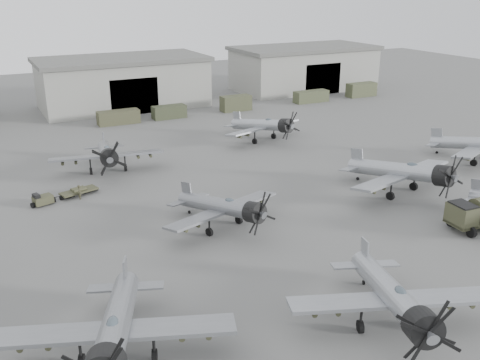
% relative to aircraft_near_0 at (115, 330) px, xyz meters
% --- Properties ---
extents(ground, '(220.00, 220.00, 0.00)m').
position_rel_aircraft_near_0_xyz_m(ground, '(19.16, 5.82, -2.50)').
color(ground, '#525350').
rests_on(ground, ground).
extents(hangar_center, '(29.00, 14.80, 8.70)m').
position_rel_aircraft_near_0_xyz_m(hangar_center, '(19.16, 67.78, 1.88)').
color(hangar_center, gray).
rests_on(hangar_center, ground).
extents(hangar_right, '(29.00, 14.80, 8.70)m').
position_rel_aircraft_near_0_xyz_m(hangar_right, '(57.16, 67.78, 1.88)').
color(hangar_right, gray).
rests_on(hangar_right, ground).
extents(support_truck_3, '(6.46, 2.20, 2.12)m').
position_rel_aircraft_near_0_xyz_m(support_truck_3, '(14.92, 55.82, -1.44)').
color(support_truck_3, '#3F402A').
rests_on(support_truck_3, ground).
extents(support_truck_4, '(5.42, 2.20, 2.07)m').
position_rel_aircraft_near_0_xyz_m(support_truck_4, '(23.27, 55.82, -1.46)').
color(support_truck_4, '#353B27').
rests_on(support_truck_4, ground).
extents(support_truck_5, '(5.25, 2.20, 2.60)m').
position_rel_aircraft_near_0_xyz_m(support_truck_5, '(35.44, 55.82, -1.20)').
color(support_truck_5, '#40432B').
rests_on(support_truck_5, ground).
extents(support_truck_6, '(6.64, 2.20, 2.10)m').
position_rel_aircraft_near_0_xyz_m(support_truck_6, '(51.02, 55.82, -1.44)').
color(support_truck_6, '#43492F').
rests_on(support_truck_6, ground).
extents(support_truck_7, '(6.03, 2.20, 2.63)m').
position_rel_aircraft_near_0_xyz_m(support_truck_7, '(62.71, 55.82, -1.18)').
color(support_truck_7, '#444930').
rests_on(support_truck_7, ground).
extents(aircraft_near_0, '(13.58, 12.26, 5.49)m').
position_rel_aircraft_near_0_xyz_m(aircraft_near_0, '(0.00, 0.00, 0.00)').
color(aircraft_near_0, gray).
rests_on(aircraft_near_0, ground).
extents(aircraft_near_1, '(13.12, 11.85, 5.31)m').
position_rel_aircraft_near_0_xyz_m(aircraft_near_1, '(16.30, -4.60, -0.08)').
color(aircraft_near_1, '#989BA0').
rests_on(aircraft_near_1, ground).
extents(aircraft_mid_1, '(11.95, 10.76, 4.78)m').
position_rel_aircraft_near_0_xyz_m(aircraft_mid_1, '(13.31, 13.58, -0.32)').
color(aircraft_mid_1, gray).
rests_on(aircraft_mid_1, ground).
extents(aircraft_mid_2, '(14.00, 12.60, 5.57)m').
position_rel_aircraft_near_0_xyz_m(aircraft_mid_2, '(33.42, 12.72, 0.04)').
color(aircraft_mid_2, '#979B9F').
rests_on(aircraft_mid_2, ground).
extents(aircraft_far_0, '(13.13, 11.82, 5.21)m').
position_rel_aircraft_near_0_xyz_m(aircraft_far_0, '(7.77, 33.55, -0.13)').
color(aircraft_far_0, gray).
rests_on(aircraft_far_0, ground).
extents(aircraft_far_1, '(12.68, 11.42, 5.07)m').
position_rel_aircraft_near_0_xyz_m(aircraft_far_1, '(30.49, 36.79, -0.19)').
color(aircraft_far_1, '#9CA0A5').
rests_on(aircraft_far_1, ground).
extents(tug_trailer, '(6.76, 3.04, 1.34)m').
position_rel_aircraft_near_0_xyz_m(tug_trailer, '(1.01, 27.35, -1.99)').
color(tug_trailer, '#3A3B26').
rests_on(tug_trailer, ground).
extents(ground_crew, '(0.53, 0.65, 1.54)m').
position_rel_aircraft_near_0_xyz_m(ground_crew, '(3.20, 26.82, -1.73)').
color(ground_crew, '#393825').
rests_on(ground_crew, ground).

